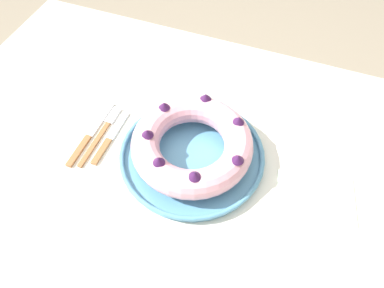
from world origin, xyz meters
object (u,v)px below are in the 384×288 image
bundt_cake (192,144)px  cake_knife (109,140)px  serving_dish (192,155)px  serving_knife (88,137)px  fork (103,131)px  napkin (316,197)px

bundt_cake → cake_knife: bundt_cake is taller
serving_dish → serving_knife: 0.28m
serving_dish → cake_knife: (-0.22, -0.03, -0.01)m
bundt_cake → fork: size_ratio=1.41×
bundt_cake → serving_knife: 0.28m
serving_knife → napkin: bearing=1.2°
cake_knife → napkin: size_ratio=1.03×
serving_knife → fork: bearing=48.1°
napkin → serving_knife: bearing=-176.5°
bundt_cake → cake_knife: (-0.22, -0.03, -0.06)m
fork → serving_knife: size_ratio=0.93×
bundt_cake → serving_knife: bearing=-172.5°
serving_knife → bundt_cake: bearing=5.2°
serving_dish → napkin: serving_dish is taller
bundt_cake → fork: bearing=-178.9°
serving_dish → fork: bearing=-178.9°
bundt_cake → napkin: 0.32m
bundt_cake → napkin: bundt_cake is taller
serving_dish → napkin: (0.31, -0.00, -0.01)m
serving_knife → cake_knife: bearing=8.1°
cake_knife → napkin: 0.53m
bundt_cake → cake_knife: size_ratio=1.60×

